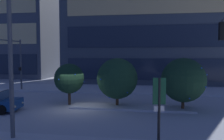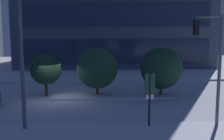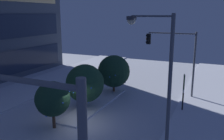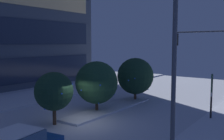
% 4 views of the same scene
% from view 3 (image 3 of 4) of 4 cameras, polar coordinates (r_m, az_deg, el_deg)
% --- Properties ---
extents(ground, '(52.00, 52.00, 0.00)m').
position_cam_3_polar(ground, '(17.61, -9.22, -12.63)').
color(ground, silver).
extents(median_strip, '(9.00, 1.80, 0.14)m').
position_cam_3_polar(median_strip, '(20.91, -3.83, -8.03)').
color(median_strip, silver).
rests_on(median_strip, ground).
extents(traffic_light_corner_near_right, '(0.32, 4.67, 6.09)m').
position_cam_3_polar(traffic_light_corner_near_right, '(22.98, 14.45, 4.35)').
color(traffic_light_corner_near_right, '#565960').
rests_on(traffic_light_corner_near_right, ground).
extents(street_lamp_arched, '(0.56, 2.53, 7.64)m').
position_cam_3_polar(street_lamp_arched, '(12.78, 10.82, 0.99)').
color(street_lamp_arched, '#565960').
rests_on(street_lamp_arched, ground).
extents(parking_info_sign, '(0.55, 0.17, 3.01)m').
position_cam_3_polar(parking_info_sign, '(19.75, 16.58, -4.14)').
color(parking_info_sign, black).
rests_on(parking_info_sign, ground).
extents(decorated_tree_median, '(3.10, 3.09, 3.71)m').
position_cam_3_polar(decorated_tree_median, '(19.51, -6.41, -3.16)').
color(decorated_tree_median, '#473323').
rests_on(decorated_tree_median, ground).
extents(decorated_tree_left_of_median, '(3.16, 3.13, 3.74)m').
position_cam_3_polar(decorated_tree_left_of_median, '(23.42, 0.43, -0.29)').
color(decorated_tree_left_of_median, '#473323').
rests_on(decorated_tree_left_of_median, ground).
extents(decorated_tree_right_of_median, '(2.36, 2.36, 3.27)m').
position_cam_3_polar(decorated_tree_right_of_median, '(16.64, -13.86, -6.67)').
color(decorated_tree_right_of_median, '#473323').
rests_on(decorated_tree_right_of_median, ground).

